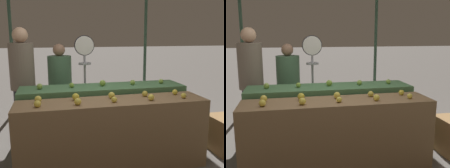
# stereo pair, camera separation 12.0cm
# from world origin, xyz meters

# --- Properties ---
(ground_plane) EXTENTS (60.00, 60.00, 0.00)m
(ground_plane) POSITION_xyz_m (0.00, 0.00, 0.00)
(ground_plane) COLOR #66605B
(display_counter_front) EXTENTS (2.38, 0.55, 0.90)m
(display_counter_front) POSITION_xyz_m (0.00, 0.00, 0.45)
(display_counter_front) COLOR olive
(display_counter_front) RESTS_ON ground_plane
(display_counter_back) EXTENTS (2.38, 0.55, 0.96)m
(display_counter_back) POSITION_xyz_m (0.00, 0.60, 0.48)
(display_counter_back) COLOR #4C7A4C
(display_counter_back) RESTS_ON ground_plane
(apple_front_0) EXTENTS (0.08, 0.08, 0.08)m
(apple_front_0) POSITION_xyz_m (-0.90, -0.10, 0.94)
(apple_front_0) COLOR yellow
(apple_front_0) RESTS_ON display_counter_front
(apple_front_1) EXTENTS (0.08, 0.08, 0.08)m
(apple_front_1) POSITION_xyz_m (-0.45, -0.11, 0.94)
(apple_front_1) COLOR yellow
(apple_front_1) RESTS_ON display_counter_front
(apple_front_2) EXTENTS (0.07, 0.07, 0.07)m
(apple_front_2) POSITION_xyz_m (-0.01, -0.10, 0.93)
(apple_front_2) COLOR yellow
(apple_front_2) RESTS_ON display_counter_front
(apple_front_3) EXTENTS (0.08, 0.08, 0.08)m
(apple_front_3) POSITION_xyz_m (0.46, -0.11, 0.94)
(apple_front_3) COLOR yellow
(apple_front_3) RESTS_ON display_counter_front
(apple_front_4) EXTENTS (0.07, 0.07, 0.07)m
(apple_front_4) POSITION_xyz_m (0.92, -0.10, 0.93)
(apple_front_4) COLOR yellow
(apple_front_4) RESTS_ON display_counter_front
(apple_front_5) EXTENTS (0.08, 0.08, 0.08)m
(apple_front_5) POSITION_xyz_m (-0.90, 0.11, 0.94)
(apple_front_5) COLOR yellow
(apple_front_5) RESTS_ON display_counter_front
(apple_front_6) EXTENTS (0.09, 0.09, 0.09)m
(apple_front_6) POSITION_xyz_m (-0.45, 0.12, 0.94)
(apple_front_6) COLOR gold
(apple_front_6) RESTS_ON display_counter_front
(apple_front_7) EXTENTS (0.09, 0.09, 0.09)m
(apple_front_7) POSITION_xyz_m (0.01, 0.10, 0.94)
(apple_front_7) COLOR yellow
(apple_front_7) RESTS_ON display_counter_front
(apple_front_8) EXTENTS (0.08, 0.08, 0.08)m
(apple_front_8) POSITION_xyz_m (0.46, 0.11, 0.94)
(apple_front_8) COLOR gold
(apple_front_8) RESTS_ON display_counter_front
(apple_front_9) EXTENTS (0.07, 0.07, 0.07)m
(apple_front_9) POSITION_xyz_m (0.90, 0.11, 0.94)
(apple_front_9) COLOR gold
(apple_front_9) RESTS_ON display_counter_front
(apple_back_0) EXTENTS (0.08, 0.08, 0.08)m
(apple_back_0) POSITION_xyz_m (-0.90, 0.59, 1.00)
(apple_back_0) COLOR #8EB247
(apple_back_0) RESTS_ON display_counter_back
(apple_back_1) EXTENTS (0.07, 0.07, 0.07)m
(apple_back_1) POSITION_xyz_m (-0.46, 0.60, 1.00)
(apple_back_1) COLOR #84AD3D
(apple_back_1) RESTS_ON display_counter_back
(apple_back_2) EXTENTS (0.09, 0.09, 0.09)m
(apple_back_2) POSITION_xyz_m (-0.01, 0.60, 1.01)
(apple_back_2) COLOR #84AD3D
(apple_back_2) RESTS_ON display_counter_back
(apple_back_3) EXTENTS (0.08, 0.08, 0.08)m
(apple_back_3) POSITION_xyz_m (0.45, 0.60, 1.00)
(apple_back_3) COLOR #8EB247
(apple_back_3) RESTS_ON display_counter_back
(apple_back_4) EXTENTS (0.07, 0.07, 0.07)m
(apple_back_4) POSITION_xyz_m (0.90, 0.60, 1.00)
(apple_back_4) COLOR #8EB247
(apple_back_4) RESTS_ON display_counter_back
(produce_scale) EXTENTS (0.32, 0.20, 1.69)m
(produce_scale) POSITION_xyz_m (-0.20, 1.13, 1.25)
(produce_scale) COLOR #99999E
(produce_scale) RESTS_ON ground_plane
(person_vendor_at_scale) EXTENTS (0.42, 0.42, 1.55)m
(person_vendor_at_scale) POSITION_xyz_m (-0.59, 1.44, 0.88)
(person_vendor_at_scale) COLOR #2D2D38
(person_vendor_at_scale) RESTS_ON ground_plane
(person_customer_left) EXTENTS (0.48, 0.48, 1.81)m
(person_customer_left) POSITION_xyz_m (-1.18, 1.24, 1.05)
(person_customer_left) COLOR #2D2D38
(person_customer_left) RESTS_ON ground_plane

